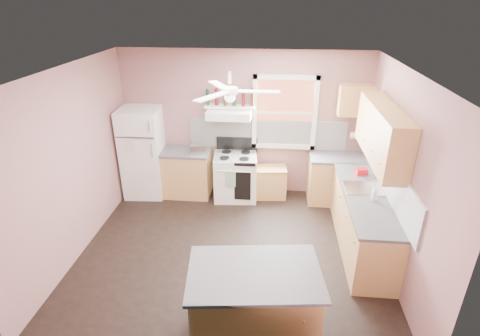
# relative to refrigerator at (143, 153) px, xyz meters

# --- Properties ---
(floor) EXTENTS (4.50, 4.50, 0.00)m
(floor) POSITION_rel_refrigerator_xyz_m (1.85, -1.66, -0.85)
(floor) COLOR black
(floor) RESTS_ON ground
(ceiling) EXTENTS (4.50, 4.50, 0.00)m
(ceiling) POSITION_rel_refrigerator_xyz_m (1.85, -1.66, 1.85)
(ceiling) COLOR white
(ceiling) RESTS_ON ground
(wall_back) EXTENTS (4.50, 0.05, 2.70)m
(wall_back) POSITION_rel_refrigerator_xyz_m (1.85, 0.36, 0.50)
(wall_back) COLOR #8A5E5D
(wall_back) RESTS_ON ground
(wall_right) EXTENTS (0.05, 4.00, 2.70)m
(wall_right) POSITION_rel_refrigerator_xyz_m (4.13, -1.66, 0.50)
(wall_right) COLOR #8A5E5D
(wall_right) RESTS_ON ground
(wall_left) EXTENTS (0.05, 4.00, 2.70)m
(wall_left) POSITION_rel_refrigerator_xyz_m (-0.42, -1.66, 0.50)
(wall_left) COLOR #8A5E5D
(wall_left) RESTS_ON ground
(backsplash_back) EXTENTS (2.90, 0.03, 0.55)m
(backsplash_back) POSITION_rel_refrigerator_xyz_m (2.30, 0.33, 0.33)
(backsplash_back) COLOR white
(backsplash_back) RESTS_ON wall_back
(backsplash_right) EXTENTS (0.03, 2.60, 0.55)m
(backsplash_right) POSITION_rel_refrigerator_xyz_m (4.09, -1.36, 0.33)
(backsplash_right) COLOR white
(backsplash_right) RESTS_ON wall_right
(window_view) EXTENTS (1.00, 0.02, 1.20)m
(window_view) POSITION_rel_refrigerator_xyz_m (2.60, 0.32, 0.75)
(window_view) COLOR brown
(window_view) RESTS_ON wall_back
(window_frame) EXTENTS (1.16, 0.07, 1.36)m
(window_frame) POSITION_rel_refrigerator_xyz_m (2.60, 0.30, 0.75)
(window_frame) COLOR white
(window_frame) RESTS_ON wall_back
(refrigerator) EXTENTS (0.76, 0.74, 1.69)m
(refrigerator) POSITION_rel_refrigerator_xyz_m (0.00, 0.00, 0.00)
(refrigerator) COLOR white
(refrigerator) RESTS_ON floor
(base_cabinet_left) EXTENTS (0.90, 0.60, 0.86)m
(base_cabinet_left) POSITION_rel_refrigerator_xyz_m (0.79, 0.04, -0.42)
(base_cabinet_left) COLOR tan
(base_cabinet_left) RESTS_ON floor
(counter_left) EXTENTS (0.92, 0.62, 0.04)m
(counter_left) POSITION_rel_refrigerator_xyz_m (0.79, 0.04, 0.03)
(counter_left) COLOR #474749
(counter_left) RESTS_ON base_cabinet_left
(toaster) EXTENTS (0.30, 0.20, 0.18)m
(toaster) POSITION_rel_refrigerator_xyz_m (1.07, -0.08, 0.14)
(toaster) COLOR silver
(toaster) RESTS_ON counter_left
(stove) EXTENTS (0.82, 0.70, 0.86)m
(stove) POSITION_rel_refrigerator_xyz_m (1.74, -0.01, -0.42)
(stove) COLOR white
(stove) RESTS_ON floor
(range_hood) EXTENTS (0.78, 0.50, 0.14)m
(range_hood) POSITION_rel_refrigerator_xyz_m (1.62, 0.09, 0.77)
(range_hood) COLOR white
(range_hood) RESTS_ON wall_back
(bottle_shelf) EXTENTS (0.90, 0.26, 0.03)m
(bottle_shelf) POSITION_rel_refrigerator_xyz_m (1.62, 0.21, 0.87)
(bottle_shelf) COLOR white
(bottle_shelf) RESTS_ON range_hood
(cart) EXTENTS (0.62, 0.44, 0.58)m
(cart) POSITION_rel_refrigerator_xyz_m (2.39, 0.08, -0.55)
(cart) COLOR tan
(cart) RESTS_ON floor
(base_cabinet_corner) EXTENTS (1.00, 0.60, 0.86)m
(base_cabinet_corner) POSITION_rel_refrigerator_xyz_m (3.60, 0.04, -0.42)
(base_cabinet_corner) COLOR tan
(base_cabinet_corner) RESTS_ON floor
(base_cabinet_right) EXTENTS (0.60, 2.20, 0.86)m
(base_cabinet_right) POSITION_rel_refrigerator_xyz_m (3.80, -1.36, -0.42)
(base_cabinet_right) COLOR tan
(base_cabinet_right) RESTS_ON floor
(counter_corner) EXTENTS (1.02, 0.62, 0.04)m
(counter_corner) POSITION_rel_refrigerator_xyz_m (3.60, 0.04, 0.03)
(counter_corner) COLOR #474749
(counter_corner) RESTS_ON base_cabinet_corner
(counter_right) EXTENTS (0.62, 2.22, 0.04)m
(counter_right) POSITION_rel_refrigerator_xyz_m (3.79, -1.36, 0.03)
(counter_right) COLOR #474749
(counter_right) RESTS_ON base_cabinet_right
(sink) EXTENTS (0.55, 0.45, 0.03)m
(sink) POSITION_rel_refrigerator_xyz_m (3.79, -1.16, 0.05)
(sink) COLOR silver
(sink) RESTS_ON counter_right
(faucet) EXTENTS (0.03, 0.03, 0.14)m
(faucet) POSITION_rel_refrigerator_xyz_m (3.95, -1.16, 0.12)
(faucet) COLOR silver
(faucet) RESTS_ON sink
(upper_cabinet_right) EXTENTS (0.33, 1.80, 0.76)m
(upper_cabinet_right) POSITION_rel_refrigerator_xyz_m (3.93, -1.16, 0.93)
(upper_cabinet_right) COLOR tan
(upper_cabinet_right) RESTS_ON wall_right
(upper_cabinet_corner) EXTENTS (0.60, 0.33, 0.52)m
(upper_cabinet_corner) POSITION_rel_refrigerator_xyz_m (3.80, 0.17, 1.05)
(upper_cabinet_corner) COLOR tan
(upper_cabinet_corner) RESTS_ON wall_back
(paper_towel) EXTENTS (0.26, 0.12, 0.12)m
(paper_towel) POSITION_rel_refrigerator_xyz_m (3.92, 0.20, 0.40)
(paper_towel) COLOR white
(paper_towel) RESTS_ON wall_back
(island) EXTENTS (1.42, 0.99, 0.86)m
(island) POSITION_rel_refrigerator_xyz_m (2.28, -3.17, -0.42)
(island) COLOR tan
(island) RESTS_ON floor
(island_top) EXTENTS (1.50, 1.08, 0.04)m
(island_top) POSITION_rel_refrigerator_xyz_m (2.28, -3.17, 0.03)
(island_top) COLOR #474749
(island_top) RESTS_ON island
(ceiling_fan_hub) EXTENTS (0.20, 0.20, 0.08)m
(ceiling_fan_hub) POSITION_rel_refrigerator_xyz_m (1.85, -1.66, 1.60)
(ceiling_fan_hub) COLOR white
(ceiling_fan_hub) RESTS_ON ceiling
(soap_bottle) EXTENTS (0.12, 0.12, 0.22)m
(soap_bottle) POSITION_rel_refrigerator_xyz_m (3.87, -1.50, 0.16)
(soap_bottle) COLOR silver
(soap_bottle) RESTS_ON counter_right
(red_caddy) EXTENTS (0.20, 0.15, 0.10)m
(red_caddy) POSITION_rel_refrigerator_xyz_m (3.86, -0.67, 0.10)
(red_caddy) COLOR red
(red_caddy) RESTS_ON counter_right
(wine_bottles) EXTENTS (0.86, 0.06, 0.31)m
(wine_bottles) POSITION_rel_refrigerator_xyz_m (1.63, 0.21, 1.03)
(wine_bottles) COLOR #143819
(wine_bottles) RESTS_ON bottle_shelf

